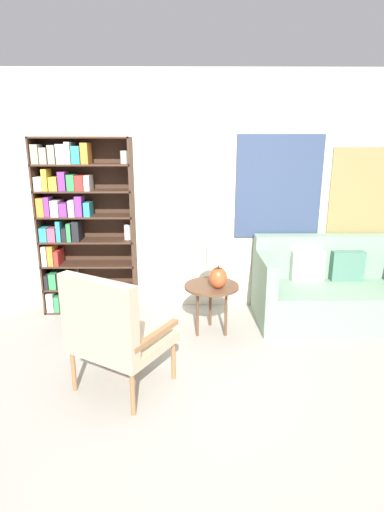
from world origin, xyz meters
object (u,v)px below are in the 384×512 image
side_table (211,290)px  table_lamp (218,263)px  bookshelf (75,224)px  couch (329,290)px  armchair (111,329)px

side_table → table_lamp: size_ratio=1.26×
bookshelf → couch: bearing=-5.2°
side_table → table_lamp: (0.06, -0.08, 0.31)m
armchair → side_table: 1.34m
bookshelf → table_lamp: size_ratio=4.48×
side_table → bookshelf: bearing=158.7°
couch → side_table: (-1.33, -0.33, 0.13)m
armchair → couch: size_ratio=0.62×
bookshelf → side_table: 1.72m
couch → table_lamp: size_ratio=3.62×
couch → table_lamp: table_lamp is taller
couch → table_lamp: bearing=-162.1°
bookshelf → couch: size_ratio=1.24×
armchair → bookshelf: bearing=112.6°
couch → side_table: 1.38m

